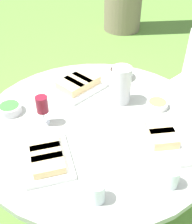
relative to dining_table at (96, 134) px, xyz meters
name	(u,v)px	position (x,y,z in m)	size (l,w,h in m)	color
ground_plane	(96,200)	(0.00, 0.00, -0.65)	(40.00, 40.00, 0.00)	#5B8C38
dining_table	(96,134)	(0.00, 0.00, 0.00)	(1.34, 1.34, 0.75)	#4C4C51
water_pitcher	(121,85)	(0.04, 0.24, 0.22)	(0.13, 0.12, 0.23)	silver
wine_glass	(42,106)	(-0.24, -0.16, 0.22)	(0.06, 0.06, 0.18)	silver
platter_bread_main	(78,84)	(-0.26, 0.24, 0.13)	(0.33, 0.37, 0.07)	white
platter_charcuterie	(47,156)	(-0.07, -0.37, 0.13)	(0.37, 0.38, 0.06)	white
platter_sandwich_side	(162,139)	(0.38, 0.00, 0.13)	(0.34, 0.37, 0.07)	white
bowl_fries	(157,104)	(0.26, 0.29, 0.12)	(0.13, 0.13, 0.04)	white
bowl_salad	(10,108)	(-0.48, -0.17, 0.13)	(0.14, 0.14, 0.05)	silver
bowl_olives	(120,73)	(-0.07, 0.49, 0.14)	(0.17, 0.17, 0.06)	beige
cup_water_near	(97,192)	(0.24, -0.45, 0.15)	(0.07, 0.07, 0.10)	silver
cup_water_far	(171,177)	(0.49, -0.24, 0.15)	(0.07, 0.07, 0.10)	silver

